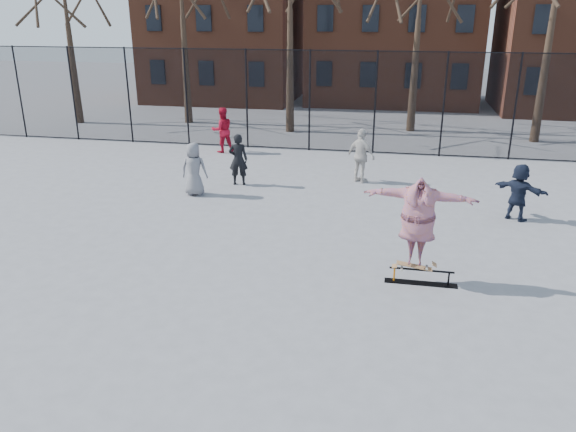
% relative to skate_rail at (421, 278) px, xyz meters
% --- Properties ---
extents(ground, '(100.00, 100.00, 0.00)m').
position_rel_skate_rail_xyz_m(ground, '(-2.85, -1.58, -0.13)').
color(ground, slate).
extents(skate_rail, '(1.50, 0.23, 0.33)m').
position_rel_skate_rail_xyz_m(skate_rail, '(0.00, 0.00, 0.00)').
color(skate_rail, black).
rests_on(skate_rail, ground).
extents(skateboard, '(0.79, 0.19, 0.09)m').
position_rel_skate_rail_xyz_m(skateboard, '(-0.16, 0.00, 0.25)').
color(skateboard, '#97603C').
rests_on(skateboard, skate_rail).
extents(skater, '(2.32, 0.78, 1.86)m').
position_rel_skate_rail_xyz_m(skater, '(-0.16, 0.00, 1.22)').
color(skater, '#65337F').
rests_on(skater, skateboard).
extents(bystander_grey, '(0.84, 0.58, 1.64)m').
position_rel_skate_rail_xyz_m(bystander_grey, '(-6.76, 4.84, 0.69)').
color(bystander_grey, slate).
rests_on(bystander_grey, ground).
extents(bystander_black, '(0.68, 0.51, 1.69)m').
position_rel_skate_rail_xyz_m(bystander_black, '(-5.73, 6.18, 0.72)').
color(bystander_black, black).
rests_on(bystander_black, ground).
extents(bystander_red, '(1.10, 1.04, 1.80)m').
position_rel_skate_rail_xyz_m(bystander_red, '(-7.62, 10.42, 0.77)').
color(bystander_red, '#AA0F25').
rests_on(bystander_red, ground).
extents(bystander_white, '(1.12, 0.95, 1.79)m').
position_rel_skate_rail_xyz_m(bystander_white, '(-1.82, 7.24, 0.77)').
color(bystander_white, beige).
rests_on(bystander_white, ground).
extents(bystander_navy, '(1.48, 1.18, 1.57)m').
position_rel_skate_rail_xyz_m(bystander_navy, '(2.63, 4.47, 0.66)').
color(bystander_navy, '#181E30').
rests_on(bystander_navy, ground).
extents(fence, '(34.03, 0.07, 4.00)m').
position_rel_skate_rail_xyz_m(fence, '(-2.86, 11.42, 1.93)').
color(fence, black).
rests_on(fence, ground).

